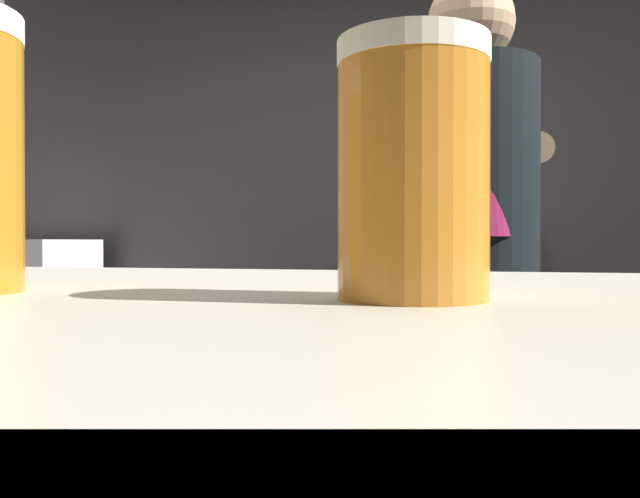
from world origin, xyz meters
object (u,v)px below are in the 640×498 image
object	(u,v)px
mini_fridge	(31,338)
mixing_bowl	(308,286)
chefs_knife	(566,300)
bottle_olive_oil	(417,216)
bartender	(471,267)
bottle_soy	(458,221)
bottle_hot_sauce	(445,215)
pint_glass_far	(413,171)

from	to	relation	value
mini_fridge	mixing_bowl	bearing A→B (deg)	-26.16
chefs_knife	bottle_olive_oil	xyz separation A→B (m)	(-0.56, 1.20, 0.30)
bartender	bottle_soy	distance (m)	1.58
bartender	bottle_hot_sauce	xyz separation A→B (m)	(-0.14, 1.68, 0.19)
mini_fridge	mixing_bowl	xyz separation A→B (m)	(1.81, -0.89, 0.38)
pint_glass_far	bottle_soy	size ratio (longest dim) A/B	0.72
chefs_knife	pint_glass_far	distance (m)	1.84
mini_fridge	bottle_hot_sauce	world-z (taller)	bottle_hot_sauce
pint_glass_far	bottle_olive_oil	size ratio (longest dim) A/B	0.53
pint_glass_far	bottle_soy	xyz separation A→B (m)	(-0.06, 2.97, 0.06)
bartender	mixing_bowl	bearing A→B (deg)	37.26
bottle_soy	bottle_olive_oil	bearing A→B (deg)	170.24
bottle_olive_oil	pint_glass_far	bearing A→B (deg)	-85.02
bottle_soy	bottle_hot_sauce	bearing A→B (deg)	122.82
mini_fridge	chefs_knife	xyz separation A→B (m)	(2.66, -1.04, 0.36)
mini_fridge	bottle_soy	xyz separation A→B (m)	(2.30, 0.13, 0.63)
bartender	mixing_bowl	size ratio (longest dim) A/B	9.81
mixing_bowl	bottle_soy	distance (m)	1.16
mini_fridge	bottle_hot_sauce	size ratio (longest dim) A/B	4.34
mixing_bowl	pint_glass_far	world-z (taller)	pint_glass_far
bartender	mini_fridge	bearing A→B (deg)	50.32
mixing_bowl	bottle_soy	bearing A→B (deg)	64.01
mixing_bowl	bartender	bearing A→B (deg)	-44.35
chefs_knife	pint_glass_far	world-z (taller)	pint_glass_far
bottle_olive_oil	bottle_soy	distance (m)	0.21
pint_glass_far	bartender	bearing A→B (deg)	89.35
mixing_bowl	bottle_olive_oil	bearing A→B (deg)	74.49
bartender	bottle_hot_sauce	distance (m)	1.70
pint_glass_far	mini_fridge	bearing A→B (deg)	129.76
chefs_knife	bottle_hot_sauce	xyz separation A→B (m)	(-0.42, 1.27, 0.31)
bartender	bottle_hot_sauce	bearing A→B (deg)	-3.56
bottle_olive_oil	bottle_hot_sauce	distance (m)	0.15
bartender	bottle_olive_oil	world-z (taller)	bartender
mini_fridge	bartender	bearing A→B (deg)	-31.29
pint_glass_far	bottle_soy	bearing A→B (deg)	91.12
bottle_hot_sauce	bottle_olive_oil	bearing A→B (deg)	-152.14
bottle_olive_oil	bottle_soy	size ratio (longest dim) A/B	1.37
bartender	mixing_bowl	world-z (taller)	bartender
mini_fridge	chefs_knife	bearing A→B (deg)	-21.33
mixing_bowl	bottle_hot_sauce	xyz separation A→B (m)	(0.43, 1.12, 0.29)
bartender	pint_glass_far	xyz separation A→B (m)	(-0.02, -1.39, 0.10)
mixing_bowl	chefs_knife	size ratio (longest dim) A/B	0.74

